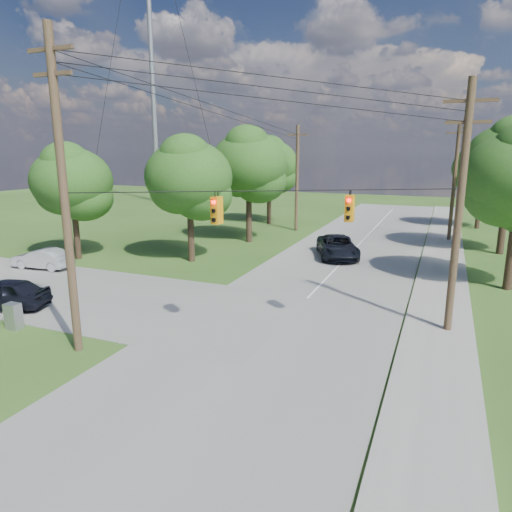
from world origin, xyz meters
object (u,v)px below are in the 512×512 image
at_px(pole_north_e, 454,181).
at_px(pole_north_w, 297,178).
at_px(car_cross_silver, 42,259).
at_px(car_cross_dark, 3,294).
at_px(pole_sw, 64,192).
at_px(car_main_north, 338,247).
at_px(control_cabinet, 13,316).
at_px(pole_ne, 460,207).

bearing_deg(pole_north_e, pole_north_w, 180.00).
height_order(pole_north_e, car_cross_silver, pole_north_e).
distance_m(car_cross_dark, car_cross_silver, 8.00).
distance_m(pole_sw, car_main_north, 21.25).
xyz_separation_m(car_main_north, control_cabinet, (-10.13, -19.07, -0.23)).
distance_m(pole_north_w, car_main_north, 12.54).
bearing_deg(car_main_north, pole_sw, -127.61).
height_order(car_cross_silver, control_cabinet, car_cross_silver).
relative_size(pole_north_e, pole_north_w, 1.00).
bearing_deg(pole_north_e, car_main_north, -127.31).
distance_m(pole_sw, pole_north_w, 29.62).
height_order(pole_sw, control_cabinet, pole_sw).
relative_size(pole_north_w, control_cabinet, 8.51).
height_order(car_cross_silver, car_main_north, car_main_north).
bearing_deg(pole_ne, car_cross_dark, -165.43).
xyz_separation_m(pole_sw, pole_ne, (13.50, 7.60, -0.76)).
xyz_separation_m(car_cross_dark, car_main_north, (12.83, 17.37, 0.02)).
bearing_deg(control_cabinet, car_main_north, 61.04).
bearing_deg(pole_north_w, car_cross_dark, -103.38).
height_order(pole_north_e, control_cabinet, pole_north_e).
relative_size(pole_north_w, car_cross_dark, 2.24).
bearing_deg(pole_sw, control_cabinet, 171.87).
relative_size(pole_sw, car_main_north, 2.12).
xyz_separation_m(pole_sw, pole_north_e, (13.50, 29.60, -1.10)).
bearing_deg(car_cross_dark, pole_ne, 89.06).
height_order(pole_ne, pole_north_e, pole_ne).
relative_size(pole_sw, control_cabinet, 10.21).
height_order(pole_north_e, car_main_north, pole_north_e).
bearing_deg(pole_north_w, control_cabinet, -97.47).
height_order(pole_north_e, pole_north_w, same).
distance_m(car_main_north, control_cabinet, 21.60).
bearing_deg(pole_ne, car_cross_silver, 177.01).
bearing_deg(car_cross_silver, car_cross_dark, 28.78).
distance_m(pole_north_e, car_cross_dark, 34.35).
relative_size(pole_north_e, car_cross_silver, 2.46).
xyz_separation_m(pole_north_e, pole_north_w, (-13.90, 0.00, 0.00)).
relative_size(pole_ne, car_cross_silver, 2.58).
bearing_deg(pole_north_e, car_cross_dark, -126.76).
height_order(pole_north_w, control_cabinet, pole_north_w).
xyz_separation_m(car_cross_silver, control_cabinet, (7.22, -8.30, -0.12)).
height_order(pole_sw, car_cross_silver, pole_sw).
height_order(pole_sw, pole_ne, pole_sw).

